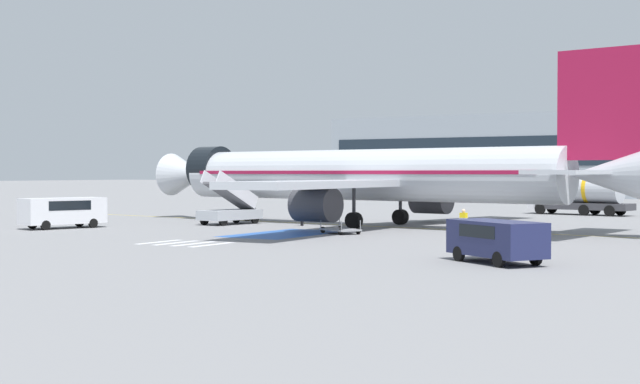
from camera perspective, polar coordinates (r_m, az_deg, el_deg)
ground_plane at (r=63.95m, az=1.82°, el=-2.13°), size 600.00×600.00×0.00m
apron_leadline_yellow at (r=63.34m, az=2.55°, el=-2.16°), size 74.23×9.43×0.01m
apron_stand_patch_blue at (r=54.88m, az=-2.27°, el=-2.69°), size 4.50×8.64×0.01m
apron_walkway_bar_0 at (r=49.20m, az=-10.27°, el=-3.16°), size 0.44×3.60×0.01m
apron_walkway_bar_1 at (r=48.42m, az=-9.20°, el=-3.23°), size 0.44×3.60×0.01m
apron_walkway_bar_2 at (r=47.67m, az=-8.08°, el=-3.30°), size 0.44×3.60×0.01m
apron_walkway_bar_3 at (r=46.93m, az=-6.94°, el=-3.37°), size 0.44×3.60×0.01m
airliner at (r=62.80m, az=3.10°, el=1.07°), size 40.30×34.53×11.11m
boarding_stairs_forward at (r=65.27m, az=-5.76°, el=-1.21°), size 2.78×5.43×3.95m
fuel_tanker at (r=82.71m, az=16.42°, el=-0.15°), size 9.47×3.98×3.60m
service_van_0 at (r=62.61m, az=-16.13°, el=-1.11°), size 3.46×5.94×2.06m
service_van_1 at (r=37.74m, az=11.23°, el=-2.86°), size 4.82×4.14×1.77m
baggage_cart at (r=54.94m, az=1.31°, el=-2.42°), size 3.00×2.56×0.87m
ground_crew_0 at (r=51.81m, az=9.17°, el=-1.87°), size 0.47×0.33×1.69m
ground_crew_1 at (r=63.08m, az=-1.16°, el=-1.24°), size 0.49×0.42×1.78m
terminal_building at (r=141.86m, az=15.61°, el=2.27°), size 77.06×12.10×12.82m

